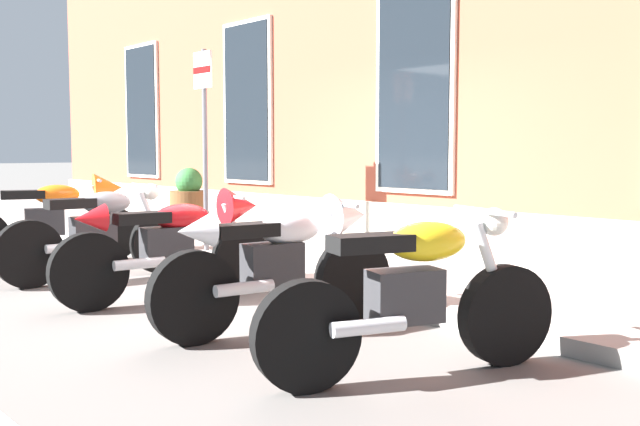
# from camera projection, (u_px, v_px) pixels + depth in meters

# --- Properties ---
(ground_plane) EXTENTS (140.00, 140.00, 0.00)m
(ground_plane) POSITION_uv_depth(u_px,v_px,m) (259.00, 285.00, 7.31)
(ground_plane) COLOR #565451
(sidewalk) EXTENTS (26.43, 2.38, 0.13)m
(sidewalk) POSITION_uv_depth(u_px,v_px,m) (344.00, 267.00, 8.09)
(sidewalk) COLOR gray
(sidewalk) RESTS_ON ground_plane
(motorcycle_orange_sport) EXTENTS (0.83, 2.09, 1.08)m
(motorcycle_orange_sport) POSITION_uv_depth(u_px,v_px,m) (56.00, 215.00, 8.69)
(motorcycle_orange_sport) COLOR black
(motorcycle_orange_sport) RESTS_ON ground_plane
(motorcycle_grey_naked) EXTENTS (0.62, 2.09, 1.00)m
(motorcycle_grey_naked) POSITION_uv_depth(u_px,v_px,m) (100.00, 233.00, 7.57)
(motorcycle_grey_naked) COLOR black
(motorcycle_grey_naked) RESTS_ON ground_plane
(motorcycle_red_sport) EXTENTS (0.62, 2.18, 1.01)m
(motorcycle_red_sport) POSITION_uv_depth(u_px,v_px,m) (180.00, 240.00, 6.56)
(motorcycle_red_sport) COLOR black
(motorcycle_red_sport) RESTS_ON ground_plane
(motorcycle_white_sport) EXTENTS (0.62, 2.04, 1.02)m
(motorcycle_white_sport) POSITION_uv_depth(u_px,v_px,m) (287.00, 257.00, 5.46)
(motorcycle_white_sport) COLOR black
(motorcycle_white_sport) RESTS_ON ground_plane
(motorcycle_yellow_naked) EXTENTS (0.85, 1.93, 1.01)m
(motorcycle_yellow_naked) POSITION_uv_depth(u_px,v_px,m) (415.00, 296.00, 4.32)
(motorcycle_yellow_naked) COLOR black
(motorcycle_yellow_naked) RESTS_ON ground_plane
(parking_sign) EXTENTS (0.36, 0.07, 2.46)m
(parking_sign) POSITION_uv_depth(u_px,v_px,m) (204.00, 122.00, 8.81)
(parking_sign) COLOR #4C4C51
(parking_sign) RESTS_ON sidewalk
(barrel_planter) EXTENTS (0.59, 0.59, 0.99)m
(barrel_planter) POSITION_uv_depth(u_px,v_px,m) (189.00, 206.00, 10.51)
(barrel_planter) COLOR brown
(barrel_planter) RESTS_ON sidewalk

